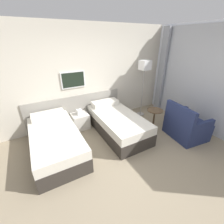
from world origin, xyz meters
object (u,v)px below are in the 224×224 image
(bed_near_door, at_px, (56,141))
(floor_lamp, at_px, (145,69))
(bed_near_window, at_px, (117,123))
(armchair, at_px, (186,126))
(side_table, at_px, (154,116))
(nightstand, at_px, (80,121))

(bed_near_door, distance_m, floor_lamp, 3.14)
(bed_near_window, distance_m, armchair, 1.76)
(floor_lamp, relative_size, armchair, 1.81)
(side_table, xyz_separation_m, armchair, (0.50, -0.64, -0.13))
(bed_near_window, xyz_separation_m, floor_lamp, (1.24, 0.53, 1.23))
(bed_near_window, relative_size, nightstand, 3.38)
(bed_near_window, relative_size, side_table, 3.14)
(nightstand, bearing_deg, floor_lamp, -4.51)
(bed_near_window, bearing_deg, side_table, -22.67)
(bed_near_window, height_order, floor_lamp, floor_lamp)
(bed_near_door, xyz_separation_m, side_table, (2.53, -0.39, 0.14))
(nightstand, xyz_separation_m, floor_lamp, (2.04, -0.16, 1.28))
(bed_near_door, height_order, bed_near_window, same)
(nightstand, height_order, armchair, armchair)
(nightstand, bearing_deg, armchair, -37.69)
(nightstand, relative_size, side_table, 0.93)
(floor_lamp, relative_size, side_table, 2.86)
(nightstand, bearing_deg, side_table, -32.02)
(nightstand, distance_m, side_table, 2.05)
(bed_near_window, height_order, armchair, armchair)
(floor_lamp, xyz_separation_m, armchair, (0.19, -1.56, -1.21))
(bed_near_window, relative_size, floor_lamp, 1.10)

